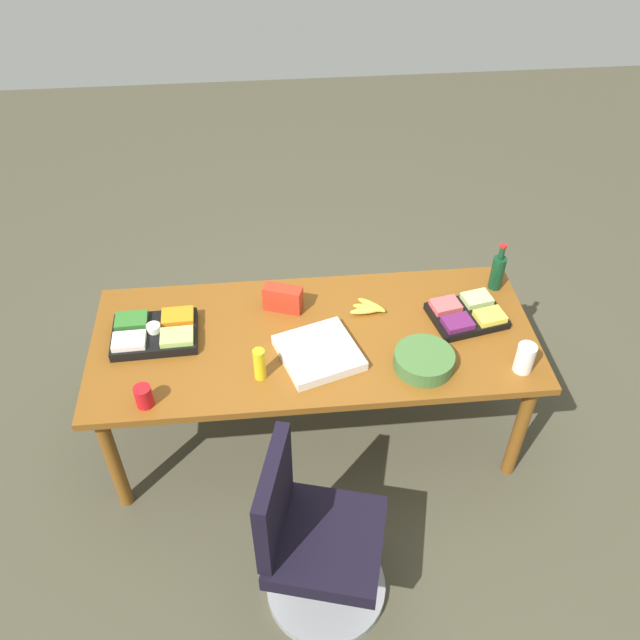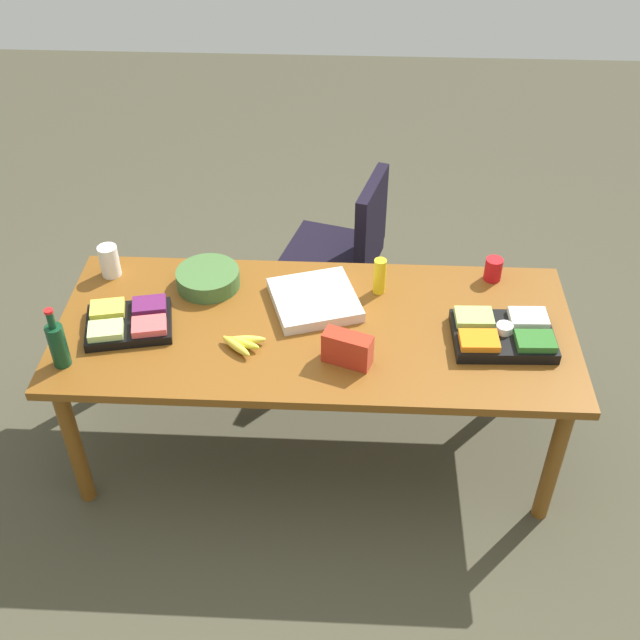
{
  "view_description": "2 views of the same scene",
  "coord_description": "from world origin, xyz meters",
  "px_view_note": "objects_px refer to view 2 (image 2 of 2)",
  "views": [
    {
      "loc": [
        0.2,
        2.42,
        3.08
      ],
      "look_at": [
        -0.03,
        -0.04,
        0.82
      ],
      "focal_mm": 37.43,
      "sensor_mm": 36.0,
      "label": 1
    },
    {
      "loc": [
        0.15,
        -2.61,
        2.96
      ],
      "look_at": [
        0.02,
        -0.03,
        0.81
      ],
      "focal_mm": 44.4,
      "sensor_mm": 36.0,
      "label": 2
    }
  ],
  "objects_px": {
    "office_chair": "(339,269)",
    "mayo_jar": "(109,261)",
    "conference_table": "(315,338)",
    "fruit_platter": "(129,322)",
    "salad_bowl": "(208,278)",
    "pizza_box": "(315,300)",
    "veggie_tray": "(503,334)",
    "wine_bottle": "(58,344)",
    "banana_bunch": "(241,343)",
    "chip_bag_red": "(347,349)",
    "red_solo_cup": "(493,269)",
    "mustard_bottle": "(380,276)"
  },
  "relations": [
    {
      "from": "office_chair",
      "to": "mayo_jar",
      "type": "xyz_separation_m",
      "value": [
        -1.06,
        -0.62,
        0.46
      ]
    },
    {
      "from": "conference_table",
      "to": "fruit_platter",
      "type": "relative_size",
      "value": 5.46
    },
    {
      "from": "salad_bowl",
      "to": "conference_table",
      "type": "bearing_deg",
      "value": -27.29
    },
    {
      "from": "pizza_box",
      "to": "salad_bowl",
      "type": "bearing_deg",
      "value": 149.02
    },
    {
      "from": "veggie_tray",
      "to": "conference_table",
      "type": "bearing_deg",
      "value": 175.5
    },
    {
      "from": "pizza_box",
      "to": "mayo_jar",
      "type": "distance_m",
      "value": 0.98
    },
    {
      "from": "fruit_platter",
      "to": "wine_bottle",
      "type": "bearing_deg",
      "value": -132.68
    },
    {
      "from": "pizza_box",
      "to": "wine_bottle",
      "type": "distance_m",
      "value": 1.1
    },
    {
      "from": "veggie_tray",
      "to": "banana_bunch",
      "type": "bearing_deg",
      "value": -175.04
    },
    {
      "from": "fruit_platter",
      "to": "chip_bag_red",
      "type": "distance_m",
      "value": 0.96
    },
    {
      "from": "fruit_platter",
      "to": "veggie_tray",
      "type": "xyz_separation_m",
      "value": [
        1.59,
        -0.01,
        0.0
      ]
    },
    {
      "from": "office_chair",
      "to": "veggie_tray",
      "type": "relative_size",
      "value": 2.19
    },
    {
      "from": "pizza_box",
      "to": "red_solo_cup",
      "type": "bearing_deg",
      "value": -2.18
    },
    {
      "from": "chip_bag_red",
      "to": "salad_bowl",
      "type": "relative_size",
      "value": 0.69
    },
    {
      "from": "veggie_tray",
      "to": "mayo_jar",
      "type": "xyz_separation_m",
      "value": [
        -1.77,
        0.39,
        0.04
      ]
    },
    {
      "from": "conference_table",
      "to": "banana_bunch",
      "type": "xyz_separation_m",
      "value": [
        -0.3,
        -0.16,
        0.1
      ]
    },
    {
      "from": "veggie_tray",
      "to": "banana_bunch",
      "type": "relative_size",
      "value": 2.19
    },
    {
      "from": "pizza_box",
      "to": "mustard_bottle",
      "type": "height_order",
      "value": "mustard_bottle"
    },
    {
      "from": "mustard_bottle",
      "to": "office_chair",
      "type": "bearing_deg",
      "value": 105.65
    },
    {
      "from": "veggie_tray",
      "to": "wine_bottle",
      "type": "distance_m",
      "value": 1.83
    },
    {
      "from": "chip_bag_red",
      "to": "mustard_bottle",
      "type": "distance_m",
      "value": 0.5
    },
    {
      "from": "conference_table",
      "to": "wine_bottle",
      "type": "distance_m",
      "value": 1.08
    },
    {
      "from": "banana_bunch",
      "to": "mustard_bottle",
      "type": "bearing_deg",
      "value": 35.42
    },
    {
      "from": "veggie_tray",
      "to": "red_solo_cup",
      "type": "bearing_deg",
      "value": 88.92
    },
    {
      "from": "mayo_jar",
      "to": "salad_bowl",
      "type": "xyz_separation_m",
      "value": [
        0.47,
        -0.06,
        -0.04
      ]
    },
    {
      "from": "office_chair",
      "to": "chip_bag_red",
      "type": "relative_size",
      "value": 4.71
    },
    {
      "from": "conference_table",
      "to": "mustard_bottle",
      "type": "distance_m",
      "value": 0.41
    },
    {
      "from": "conference_table",
      "to": "chip_bag_red",
      "type": "bearing_deg",
      "value": -57.67
    },
    {
      "from": "conference_table",
      "to": "mustard_bottle",
      "type": "xyz_separation_m",
      "value": [
        0.28,
        0.25,
        0.16
      ]
    },
    {
      "from": "pizza_box",
      "to": "salad_bowl",
      "type": "relative_size",
      "value": 1.25
    },
    {
      "from": "office_chair",
      "to": "veggie_tray",
      "type": "xyz_separation_m",
      "value": [
        0.71,
        -1.01,
        0.42
      ]
    },
    {
      "from": "wine_bottle",
      "to": "red_solo_cup",
      "type": "bearing_deg",
      "value": 20.11
    },
    {
      "from": "office_chair",
      "to": "wine_bottle",
      "type": "distance_m",
      "value": 1.73
    },
    {
      "from": "red_solo_cup",
      "to": "wine_bottle",
      "type": "relative_size",
      "value": 0.39
    },
    {
      "from": "office_chair",
      "to": "fruit_platter",
      "type": "distance_m",
      "value": 1.4
    },
    {
      "from": "office_chair",
      "to": "mustard_bottle",
      "type": "height_order",
      "value": "office_chair"
    },
    {
      "from": "red_solo_cup",
      "to": "banana_bunch",
      "type": "distance_m",
      "value": 1.23
    },
    {
      "from": "veggie_tray",
      "to": "banana_bunch",
      "type": "xyz_separation_m",
      "value": [
        -1.1,
        -0.1,
        -0.01
      ]
    },
    {
      "from": "mayo_jar",
      "to": "mustard_bottle",
      "type": "distance_m",
      "value": 1.25
    },
    {
      "from": "office_chair",
      "to": "mayo_jar",
      "type": "relative_size",
      "value": 6.15
    },
    {
      "from": "conference_table",
      "to": "veggie_tray",
      "type": "xyz_separation_m",
      "value": [
        0.8,
        -0.06,
        0.11
      ]
    },
    {
      "from": "veggie_tray",
      "to": "salad_bowl",
      "type": "height_order",
      "value": "veggie_tray"
    },
    {
      "from": "fruit_platter",
      "to": "mustard_bottle",
      "type": "bearing_deg",
      "value": 16.01
    },
    {
      "from": "conference_table",
      "to": "mustard_bottle",
      "type": "height_order",
      "value": "mustard_bottle"
    },
    {
      "from": "conference_table",
      "to": "mayo_jar",
      "type": "distance_m",
      "value": 1.04
    },
    {
      "from": "conference_table",
      "to": "mayo_jar",
      "type": "relative_size",
      "value": 14.6
    },
    {
      "from": "chip_bag_red",
      "to": "mayo_jar",
      "type": "relative_size",
      "value": 1.3
    },
    {
      "from": "pizza_box",
      "to": "chip_bag_red",
      "type": "xyz_separation_m",
      "value": [
        0.15,
        -0.37,
        0.05
      ]
    },
    {
      "from": "conference_table",
      "to": "mustard_bottle",
      "type": "bearing_deg",
      "value": 42.62
    },
    {
      "from": "red_solo_cup",
      "to": "pizza_box",
      "type": "height_order",
      "value": "red_solo_cup"
    }
  ]
}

